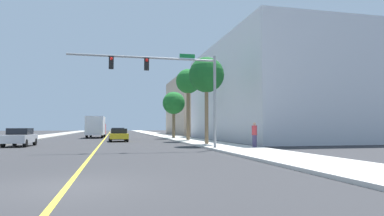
% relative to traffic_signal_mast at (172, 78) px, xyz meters
% --- Properties ---
extents(ground, '(192.00, 192.00, 0.00)m').
position_rel_traffic_signal_mast_xyz_m(ground, '(-5.11, 28.91, -5.00)').
color(ground, '#2D2D30').
extents(sidewalk_left, '(3.92, 168.00, 0.15)m').
position_rel_traffic_signal_mast_xyz_m(sidewalk_left, '(-14.85, 28.91, -4.92)').
color(sidewalk_left, '#9E9B93').
rests_on(sidewalk_left, ground).
extents(sidewalk_right, '(3.92, 168.00, 0.15)m').
position_rel_traffic_signal_mast_xyz_m(sidewalk_right, '(4.62, 28.91, -4.92)').
color(sidewalk_right, beige).
rests_on(sidewalk_right, ground).
extents(lane_marking_center, '(0.16, 144.00, 0.01)m').
position_rel_traffic_signal_mast_xyz_m(lane_marking_center, '(-5.11, 28.91, -4.99)').
color(lane_marking_center, yellow).
rests_on(lane_marking_center, ground).
extents(building_right_near, '(17.63, 26.24, 11.76)m').
position_rel_traffic_signal_mast_xyz_m(building_right_near, '(16.78, 15.75, 0.88)').
color(building_right_near, silver).
rests_on(building_right_near, ground).
extents(building_right_far, '(12.42, 20.91, 11.57)m').
position_rel_traffic_signal_mast_xyz_m(building_right_far, '(14.17, 44.74, 0.79)').
color(building_right_far, tan).
rests_on(building_right_far, ground).
extents(traffic_signal_mast, '(10.14, 0.36, 6.57)m').
position_rel_traffic_signal_mast_xyz_m(traffic_signal_mast, '(0.00, 0.00, 0.00)').
color(traffic_signal_mast, gray).
rests_on(traffic_signal_mast, sidewalk_right).
extents(palm_near, '(3.07, 3.07, 7.51)m').
position_rel_traffic_signal_mast_xyz_m(palm_near, '(3.87, 5.06, 1.06)').
color(palm_near, brown).
rests_on(palm_near, sidewalk_right).
extents(palm_mid, '(2.75, 2.75, 7.94)m').
position_rel_traffic_signal_mast_xyz_m(palm_mid, '(4.13, 13.62, 1.57)').
color(palm_mid, brown).
rests_on(palm_mid, sidewalk_right).
extents(palm_far, '(3.06, 3.06, 6.24)m').
position_rel_traffic_signal_mast_xyz_m(palm_far, '(4.01, 22.19, -0.21)').
color(palm_far, brown).
rests_on(palm_far, sidewalk_right).
extents(car_blue, '(1.88, 4.02, 1.47)m').
position_rel_traffic_signal_mast_xyz_m(car_blue, '(-3.42, 22.23, -4.25)').
color(car_blue, '#1E389E').
rests_on(car_blue, ground).
extents(car_yellow, '(2.10, 4.22, 1.42)m').
position_rel_traffic_signal_mast_xyz_m(car_yellow, '(-3.42, 14.89, -4.26)').
color(car_yellow, gold).
rests_on(car_yellow, ground).
extents(car_silver, '(1.96, 3.96, 1.50)m').
position_rel_traffic_signal_mast_xyz_m(car_silver, '(-11.44, 7.43, -4.23)').
color(car_silver, '#BCBCC1').
rests_on(car_silver, ground).
extents(delivery_truck, '(2.63, 8.53, 3.09)m').
position_rel_traffic_signal_mast_xyz_m(delivery_truck, '(-6.48, 28.52, -3.35)').
color(delivery_truck, red).
rests_on(delivery_truck, ground).
extents(pedestrian, '(0.38, 0.38, 1.79)m').
position_rel_traffic_signal_mast_xyz_m(pedestrian, '(6.00, -0.15, -3.95)').
color(pedestrian, '#3F3859').
rests_on(pedestrian, sidewalk_right).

